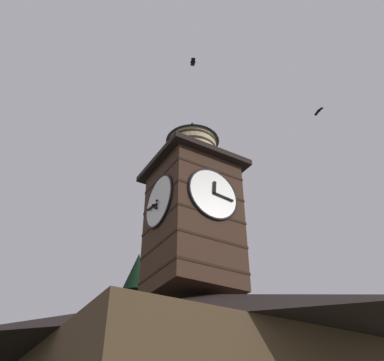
% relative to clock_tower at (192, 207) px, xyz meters
% --- Properties ---
extents(clock_tower, '(3.82, 3.82, 8.67)m').
position_rel_clock_tower_xyz_m(clock_tower, '(0.00, 0.00, 0.00)').
color(clock_tower, '#422B1E').
rests_on(clock_tower, building_main).
extents(moon, '(2.34, 2.34, 2.34)m').
position_rel_clock_tower_xyz_m(moon, '(-18.20, -38.24, 1.75)').
color(moon, silver).
extents(flying_bird_high, '(0.36, 0.50, 0.15)m').
position_rel_clock_tower_xyz_m(flying_bird_high, '(1.21, 2.08, 6.38)').
color(flying_bird_high, black).
extents(flying_bird_low, '(0.23, 0.65, 0.11)m').
position_rel_clock_tower_xyz_m(flying_bird_low, '(-5.98, 2.83, 6.18)').
color(flying_bird_low, black).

